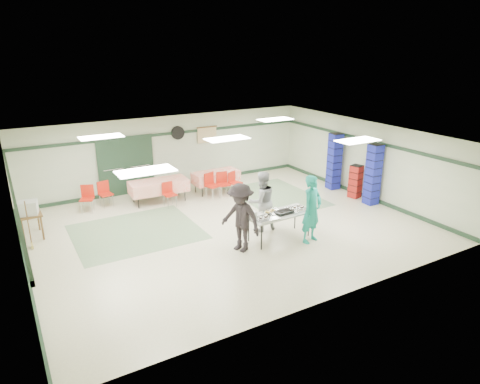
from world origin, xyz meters
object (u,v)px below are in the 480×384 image
chair_loose_a (105,191)px  office_printer (28,208)px  chair_d (169,192)px  dining_table_b (159,186)px  crate_stack_blue_a (334,161)px  chair_loose_b (87,196)px  volunteer_grey (262,201)px  chair_b (211,183)px  crate_stack_blue_b (373,175)px  broom (28,224)px  chair_a (223,181)px  printer_table (29,215)px  dining_table_a (216,177)px  crate_stack_red (355,181)px  volunteer_dark (241,218)px  chair_c (234,180)px  volunteer_teal (312,209)px  serving_table (280,215)px

chair_loose_a → office_printer: bearing=-156.2°
chair_d → chair_loose_a: size_ratio=0.96×
dining_table_b → crate_stack_blue_a: (6.17, -1.91, 0.49)m
chair_loose_b → office_printer: bearing=-119.0°
volunteer_grey → chair_loose_b: (-4.10, 4.05, -0.35)m
chair_b → crate_stack_blue_a: crate_stack_blue_a is taller
crate_stack_blue_b → broom: bearing=168.2°
crate_stack_blue_a → crate_stack_blue_b: size_ratio=1.01×
chair_b → chair_d: size_ratio=1.11×
chair_loose_b → office_printer: size_ratio=1.86×
chair_loose_a → dining_table_b: bearing=-25.4°
chair_a → printer_table: (-6.32, -0.36, 0.11)m
chair_d → office_printer: (-4.26, -0.54, 0.43)m
broom → dining_table_b: bearing=21.9°
chair_b → broom: (-5.93, -1.10, 0.13)m
chair_loose_b → crate_stack_blue_b: size_ratio=0.42×
crate_stack_blue_a → printer_table: crate_stack_blue_a is taller
dining_table_a → crate_stack_blue_b: bearing=-44.9°
dining_table_a → crate_stack_red: (3.97, -3.06, 0.02)m
volunteer_dark → dining_table_a: 4.90m
chair_c → chair_loose_a: chair_loose_a is taller
volunteer_teal → chair_c: bearing=72.3°
crate_stack_blue_a → printer_table: (-10.30, 0.98, -0.41)m
crate_stack_red → volunteer_dark: bearing=-164.4°
volunteer_grey → office_printer: 6.47m
chair_a → crate_stack_red: 4.70m
chair_loose_a → chair_b: bearing=-26.7°
chair_a → chair_c: (0.45, -0.01, -0.03)m
chair_b → chair_loose_a: chair_b is taller
chair_loose_a → crate_stack_red: crate_stack_red is taller
serving_table → printer_table: 7.00m
chair_loose_a → crate_stack_blue_a: (7.90, -2.40, 0.53)m
volunteer_dark → chair_loose_b: bearing=-170.6°
volunteer_teal → printer_table: 7.87m
chair_c → printer_table: (-6.76, -0.35, 0.14)m
dining_table_a → chair_a: chair_a is taller
chair_loose_a → broom: 3.28m
dining_table_a → chair_loose_a: 3.96m
chair_a → chair_d: size_ratio=1.06×
chair_b → broom: 6.03m
volunteer_dark → chair_b: size_ratio=2.03×
chair_c → chair_d: (-2.50, 0.01, -0.00)m
chair_loose_b → crate_stack_red: (8.50, -3.34, 0.05)m
dining_table_b → printer_table: (-4.13, -0.93, 0.08)m
office_printer → volunteer_grey: bearing=-13.2°
volunteer_teal → volunteer_dark: 2.01m
chair_c → broom: (-6.84, -1.09, 0.18)m
serving_table → chair_d: (-1.74, 3.97, -0.21)m
volunteer_dark → crate_stack_blue_b: (5.59, 0.79, 0.12)m
volunteer_teal → office_printer: volunteer_teal is taller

